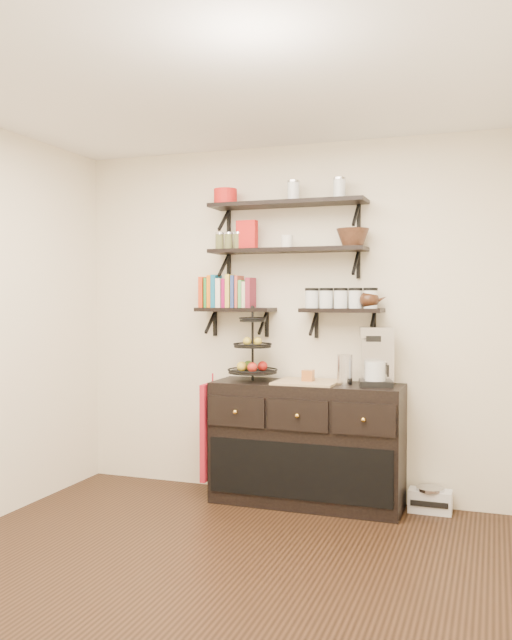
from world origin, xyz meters
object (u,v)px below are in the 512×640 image
(fruit_stand, at_px, (253,356))
(coffee_maker, at_px, (377,358))
(radio, at_px, (430,500))
(sideboard, at_px, (307,443))

(fruit_stand, distance_m, coffee_maker, 0.93)
(fruit_stand, bearing_deg, coffee_maker, 1.52)
(radio, bearing_deg, coffee_maker, -167.49)
(fruit_stand, height_order, coffee_maker, fruit_stand)
(sideboard, height_order, fruit_stand, fruit_stand)
(sideboard, xyz_separation_m, radio, (0.88, 0.11, -0.36))
(radio, bearing_deg, sideboard, -172.62)
(coffee_maker, distance_m, radio, 1.08)
(fruit_stand, distance_m, radio, 1.64)
(fruit_stand, relative_size, coffee_maker, 1.29)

